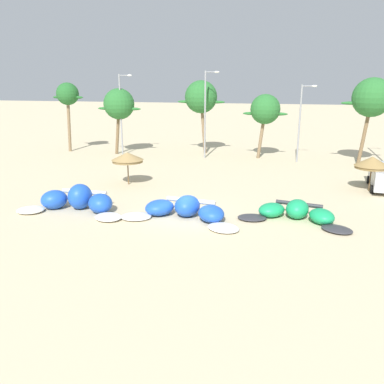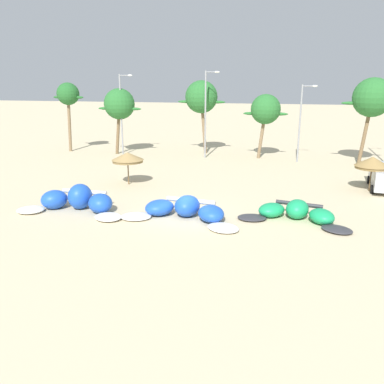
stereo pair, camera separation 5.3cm
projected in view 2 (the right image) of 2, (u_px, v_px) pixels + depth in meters
name	position (u px, v px, depth m)	size (l,w,h in m)	color
ground_plane	(186.00, 215.00, 26.00)	(260.00, 260.00, 0.00)	beige
kite_far_left	(77.00, 201.00, 26.72)	(7.88, 3.64, 1.73)	white
kite_left	(185.00, 210.00, 25.28)	(8.11, 4.21, 1.35)	white
kite_left_of_center	(296.00, 213.00, 24.96)	(7.17, 3.99, 1.20)	#333338
beach_umbrella_near_van	(128.00, 157.00, 33.00)	(2.66, 2.66, 2.74)	brown
beach_umbrella_middle	(372.00, 163.00, 31.02)	(2.65, 2.65, 2.76)	brown
palm_leftmost	(68.00, 95.00, 47.48)	(3.97, 2.65, 8.26)	#7F6647
palm_left	(119.00, 104.00, 45.93)	(5.34, 3.56, 7.63)	brown
palm_left_of_gap	(201.00, 97.00, 46.29)	(5.67, 3.78, 8.52)	#7F6647
palm_center_left	(266.00, 110.00, 43.43)	(4.89, 3.26, 7.07)	#7F6647
palm_center_right	(372.00, 98.00, 39.52)	(5.84, 3.89, 8.80)	brown
lamppost_west	(122.00, 111.00, 45.46)	(1.62, 0.24, 9.17)	gray
lamppost_west_center	(206.00, 111.00, 43.71)	(1.61, 0.24, 9.49)	gray
lamppost_east_center	(301.00, 119.00, 41.61)	(1.59, 0.24, 8.07)	gray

